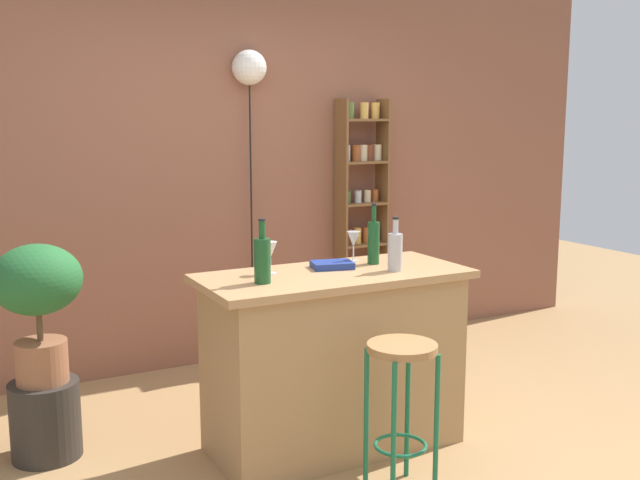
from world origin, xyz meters
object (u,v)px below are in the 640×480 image
object	(u,v)px
bottle_vinegar	(262,259)
pendant_globe_light	(249,71)
plant_stool	(46,419)
potted_plant	(38,295)
wine_glass_left	(270,251)
bottle_soda_blue	(395,251)
bottle_wine_red	(374,241)
spice_shelf	(362,218)
bar_stool	(402,384)
wine_glass_center	(353,240)
cookbook	(332,265)

from	to	relation	value
bottle_vinegar	pendant_globe_light	world-z (taller)	pendant_globe_light
plant_stool	potted_plant	world-z (taller)	potted_plant
plant_stool	wine_glass_left	distance (m)	1.44
potted_plant	bottle_soda_blue	world-z (taller)	bottle_soda_blue
bottle_wine_red	spice_shelf	bearing A→B (deg)	61.29
plant_stool	pendant_globe_light	size ratio (longest dim) A/B	0.18
pendant_globe_light	bottle_soda_blue	bearing A→B (deg)	-86.23
wine_glass_left	bar_stool	bearing A→B (deg)	-64.59
wine_glass_center	wine_glass_left	bearing A→B (deg)	-170.45
plant_stool	bottle_vinegar	xyz separation A→B (m)	(0.94, -0.63, 0.86)
wine_glass_center	spice_shelf	bearing A→B (deg)	57.28
spice_shelf	wine_glass_left	bearing A→B (deg)	-134.85
spice_shelf	pendant_globe_light	distance (m)	1.37
wine_glass_center	cookbook	world-z (taller)	wine_glass_center
spice_shelf	bottle_soda_blue	distance (m)	1.78
bottle_vinegar	cookbook	bearing A→B (deg)	18.20
potted_plant	pendant_globe_light	distance (m)	2.18
plant_stool	bottle_vinegar	world-z (taller)	bottle_vinegar
bottle_soda_blue	pendant_globe_light	distance (m)	1.93
bar_stool	potted_plant	distance (m)	1.84
spice_shelf	bottle_wine_red	bearing A→B (deg)	-118.71
bottle_vinegar	wine_glass_left	world-z (taller)	bottle_vinegar
wine_glass_left	wine_glass_center	size ratio (longest dim) A/B	1.00
potted_plant	cookbook	size ratio (longest dim) A/B	3.38
bar_stool	bottle_vinegar	world-z (taller)	bottle_vinegar
plant_stool	wine_glass_center	distance (m)	1.85
plant_stool	bottle_soda_blue	bearing A→B (deg)	-22.42
plant_stool	potted_plant	size ratio (longest dim) A/B	0.56
bar_stool	cookbook	size ratio (longest dim) A/B	3.41
bottle_soda_blue	wine_glass_center	size ratio (longest dim) A/B	1.71
bottle_soda_blue	wine_glass_left	world-z (taller)	bottle_soda_blue
potted_plant	bottle_wine_red	distance (m)	1.74
bottle_soda_blue	bottle_wine_red	bearing A→B (deg)	90.40
plant_stool	wine_glass_center	size ratio (longest dim) A/B	2.44
bottle_soda_blue	potted_plant	bearing A→B (deg)	157.58
bottle_wine_red	potted_plant	bearing A→B (deg)	163.95
plant_stool	potted_plant	xyz separation A→B (m)	(-0.00, 0.00, 0.65)
plant_stool	cookbook	xyz separation A→B (m)	(1.41, -0.48, 0.76)
potted_plant	bottle_soda_blue	bearing A→B (deg)	-22.42
bottle_wine_red	bottle_soda_blue	bearing A→B (deg)	-89.60
bottle_wine_red	wine_glass_left	distance (m)	0.60
bottle_wine_red	bottle_vinegar	bearing A→B (deg)	-168.11
potted_plant	pendant_globe_light	size ratio (longest dim) A/B	0.33
wine_glass_left	cookbook	world-z (taller)	wine_glass_left
potted_plant	bottle_vinegar	xyz separation A→B (m)	(0.94, -0.63, 0.21)
spice_shelf	wine_glass_center	size ratio (longest dim) A/B	11.29
pendant_globe_light	bottle_vinegar	bearing A→B (deg)	-110.87
plant_stool	bottle_wine_red	xyz separation A→B (m)	(1.66, -0.48, 0.86)
cookbook	pendant_globe_light	bearing A→B (deg)	97.71
pendant_globe_light	bottle_wine_red	bearing A→B (deg)	-85.75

